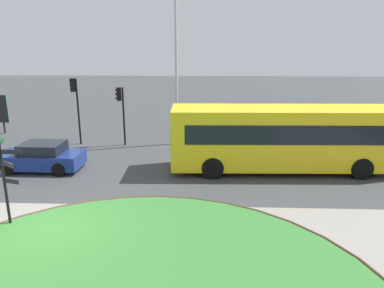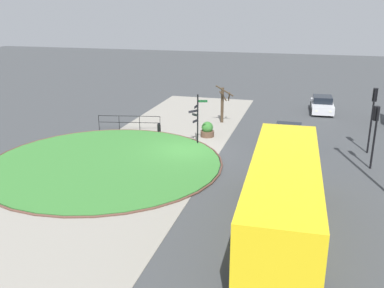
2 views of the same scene
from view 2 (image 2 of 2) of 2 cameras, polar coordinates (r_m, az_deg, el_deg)
The scene contains 14 objects.
ground at distance 26.47m, azimuth -0.91°, elevation -0.92°, with size 120.00×120.00×0.00m, color #3D3F42.
sidewalk_paving at distance 27.04m, azimuth -4.83°, elevation -0.54°, with size 32.00×8.15×0.02m, color gray.
grass_island at distance 24.87m, azimuth -11.55°, elevation -2.43°, with size 13.18×13.18×0.10m, color #387A33.
grass_kerb_ring at distance 24.87m, azimuth -11.55°, elevation -2.42°, with size 13.49×13.49×0.11m, color brown.
signpost_directional at distance 27.12m, azimuth 0.70°, elevation 3.74°, with size 0.99×1.04×3.32m.
bollard_foreground at distance 30.26m, azimuth -4.45°, elevation 2.19°, with size 0.24×0.24×0.71m.
railing_grass_edge at distance 31.02m, azimuth -8.42°, elevation 3.09°, with size 0.94×4.43×1.08m.
bus_yellow at distance 16.78m, azimuth 12.13°, elevation -6.80°, with size 10.60×2.85×3.07m.
car_near_lane at distance 28.06m, azimuth 12.73°, elevation 1.11°, with size 4.00×1.90×1.36m.
car_far_lane at distance 37.72m, azimuth 17.06°, elevation 5.04°, with size 3.99×1.93×1.36m.
traffic_light_near at distance 27.63m, azimuth 23.18°, elevation 4.69°, with size 0.48×0.31×3.97m.
traffic_light_far at distance 25.00m, azimuth 23.38°, elevation 2.58°, with size 0.49×0.31×3.48m.
planter_near_signpost at distance 29.21m, azimuth 2.07°, elevation 1.88°, with size 0.93×0.93×1.07m.
street_tree_bare at distance 32.62m, azimuth 4.18°, elevation 5.53°, with size 1.60×1.30×3.05m.
Camera 2 is at (24.03, 7.03, 8.57)m, focal length 39.74 mm.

